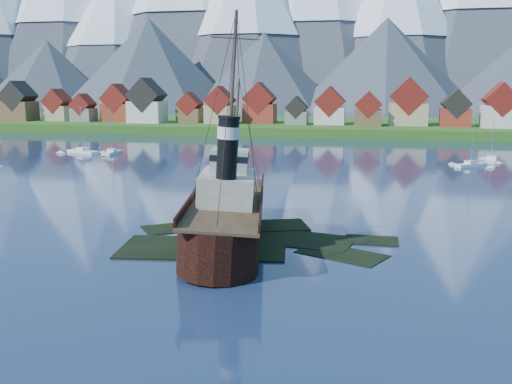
% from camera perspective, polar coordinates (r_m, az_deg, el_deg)
% --- Properties ---
extents(ground, '(1400.00, 1400.00, 0.00)m').
position_cam_1_polar(ground, '(64.06, -2.19, -5.34)').
color(ground, '#1B2B4E').
rests_on(ground, ground).
extents(shoal, '(31.71, 21.24, 1.14)m').
position_cam_1_polar(shoal, '(65.78, -0.22, -5.21)').
color(shoal, black).
rests_on(shoal, ground).
extents(shore_bank, '(600.00, 80.00, 3.20)m').
position_cam_1_polar(shore_bank, '(230.85, 8.18, 6.24)').
color(shore_bank, '#224F16').
rests_on(shore_bank, ground).
extents(seawall, '(600.00, 2.50, 2.00)m').
position_cam_1_polar(seawall, '(193.09, 7.42, 5.39)').
color(seawall, '#3F3D38').
rests_on(seawall, ground).
extents(town, '(250.96, 16.69, 17.30)m').
position_cam_1_polar(town, '(217.45, -0.91, 8.44)').
color(town, maroon).
rests_on(town, ground).
extents(mountains, '(965.00, 340.00, 205.00)m').
position_cam_1_polar(mountains, '(545.89, 10.68, 18.11)').
color(mountains, '#2D333D').
rests_on(mountains, ground).
extents(tugboat_wreck, '(7.78, 33.54, 26.58)m').
position_cam_1_polar(tugboat_wreck, '(66.04, -2.69, -1.88)').
color(tugboat_wreck, black).
rests_on(tugboat_wreck, ground).
extents(sailboat_b, '(2.58, 8.50, 12.16)m').
position_cam_1_polar(sailboat_b, '(151.14, -14.20, 3.79)').
color(sailboat_b, white).
rests_on(sailboat_b, ground).
extents(sailboat_c, '(10.10, 6.17, 12.79)m').
position_cam_1_polar(sailboat_c, '(155.38, -16.94, 3.84)').
color(sailboat_c, white).
rests_on(sailboat_c, ground).
extents(sailboat_d, '(7.40, 6.51, 10.80)m').
position_cam_1_polar(sailboat_d, '(133.06, 20.68, 2.50)').
color(sailboat_d, white).
rests_on(sailboat_d, ground).
extents(sailboat_e, '(3.87, 9.42, 10.62)m').
position_cam_1_polar(sailboat_e, '(143.86, 22.44, 2.95)').
color(sailboat_e, white).
rests_on(sailboat_e, ground).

